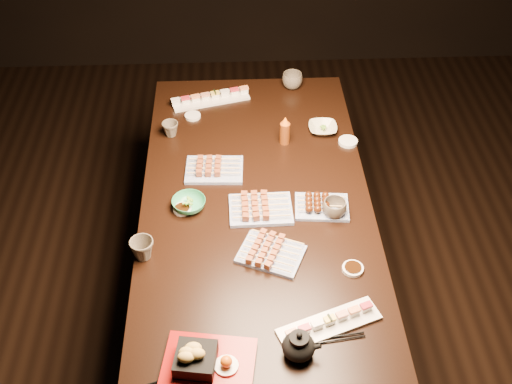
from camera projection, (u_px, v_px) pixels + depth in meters
ground at (279, 351)px, 2.88m from camera, size 5.00×5.00×0.00m
dining_table at (257, 268)px, 2.75m from camera, size 1.07×1.88×0.75m
sushi_platter_near at (329, 321)px, 2.06m from camera, size 0.36×0.21×0.04m
sushi_platter_far at (210, 97)px, 3.01m from camera, size 0.38×0.19×0.04m
yakitori_plate_center at (261, 205)px, 2.45m from camera, size 0.24×0.18×0.06m
yakitori_plate_right at (271, 250)px, 2.28m from camera, size 0.27×0.24×0.06m
yakitori_plate_left at (214, 166)px, 2.63m from camera, size 0.24×0.18×0.06m
tsukune_plate at (322, 203)px, 2.47m from camera, size 0.22×0.17×0.05m
edamame_bowl_green at (189, 204)px, 2.47m from camera, size 0.15×0.15×0.04m
edamame_bowl_cream at (323, 128)px, 2.84m from camera, size 0.13×0.13×0.03m
tempura_tray at (208, 360)px, 1.92m from camera, size 0.31×0.26×0.10m
teacup_near_left at (142, 249)px, 2.27m from camera, size 0.11×0.11×0.08m
teacup_mid_right at (334, 209)px, 2.43m from camera, size 0.10×0.10×0.07m
teacup_far_left at (170, 129)px, 2.81m from camera, size 0.08×0.08×0.07m
teacup_far_right at (292, 80)px, 3.09m from camera, size 0.12×0.12×0.08m
teapot at (299, 344)px, 1.96m from camera, size 0.14×0.14×0.10m
condiment_bottle at (285, 130)px, 2.74m from camera, size 0.06×0.06×0.13m
sauce_dish_west at (182, 209)px, 2.47m from camera, size 0.08×0.08×0.01m
sauce_dish_east at (348, 142)px, 2.78m from camera, size 0.11×0.11×0.01m
sauce_dish_se at (353, 269)px, 2.25m from camera, size 0.10×0.10×0.01m
sauce_dish_nw at (193, 116)px, 2.92m from camera, size 0.08×0.08×0.01m
chopsticks_near at (185, 375)px, 1.94m from camera, size 0.23×0.09×0.01m
chopsticks_se at (328, 340)px, 2.03m from camera, size 0.24×0.05×0.01m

